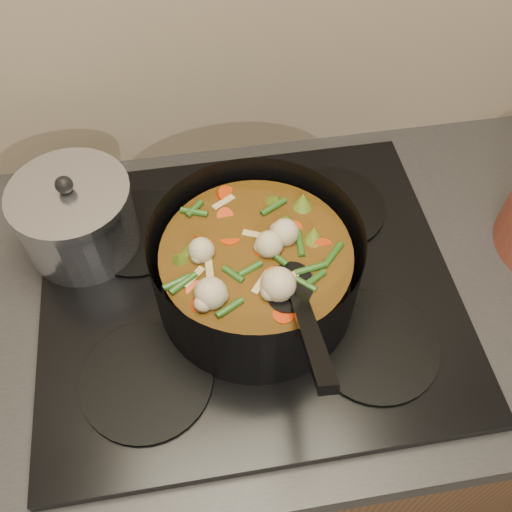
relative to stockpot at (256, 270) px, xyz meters
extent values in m
cube|color=brown|center=(-0.01, 0.02, -0.57)|extent=(2.60, 0.60, 0.86)
cube|color=black|center=(-0.01, 0.02, -0.11)|extent=(2.64, 0.64, 0.05)
cube|color=black|center=(-0.01, 0.02, -0.08)|extent=(0.62, 0.54, 0.02)
cylinder|color=black|center=(-0.17, -0.11, -0.06)|extent=(0.18, 0.18, 0.01)
cylinder|color=black|center=(0.15, -0.11, -0.06)|extent=(0.18, 0.18, 0.01)
cylinder|color=black|center=(-0.17, 0.15, -0.06)|extent=(0.18, 0.18, 0.01)
cylinder|color=black|center=(0.15, 0.15, -0.06)|extent=(0.18, 0.18, 0.01)
cylinder|color=black|center=(0.00, 0.00, 0.00)|extent=(0.35, 0.35, 0.14)
cylinder|color=black|center=(0.00, 0.00, -0.06)|extent=(0.28, 0.28, 0.01)
cylinder|color=#5C3E0F|center=(0.00, 0.00, -0.01)|extent=(0.26, 0.26, 0.10)
cylinder|color=#EA3E0B|center=(0.04, 0.00, 0.04)|extent=(0.03, 0.03, 0.03)
cylinder|color=#EA3E0B|center=(0.04, 0.05, 0.04)|extent=(0.04, 0.04, 0.03)
cylinder|color=#EA3E0B|center=(-0.02, 0.10, 0.04)|extent=(0.04, 0.04, 0.03)
cylinder|color=#EA3E0B|center=(-0.05, 0.02, 0.04)|extent=(0.03, 0.03, 0.03)
cylinder|color=#EA3E0B|center=(-0.08, -0.03, 0.04)|extent=(0.04, 0.04, 0.03)
cylinder|color=#EA3E0B|center=(-0.01, -0.04, 0.04)|extent=(0.04, 0.04, 0.03)
cylinder|color=#EA3E0B|center=(0.04, -0.05, 0.04)|extent=(0.04, 0.04, 0.03)
cylinder|color=#EA3E0B|center=(0.10, 0.00, 0.04)|extent=(0.03, 0.03, 0.03)
cylinder|color=#EA3E0B|center=(0.03, 0.04, 0.04)|extent=(0.04, 0.04, 0.03)
cylinder|color=#EA3E0B|center=(-0.02, 0.08, 0.04)|extent=(0.04, 0.04, 0.03)
cylinder|color=#EA3E0B|center=(-0.03, 0.02, 0.04)|extent=(0.03, 0.03, 0.03)
cylinder|color=#EA3E0B|center=(-0.06, -0.03, 0.04)|extent=(0.04, 0.04, 0.03)
sphere|color=#C4B58A|center=(0.06, 0.00, 0.05)|extent=(0.04, 0.04, 0.04)
sphere|color=#C4B58A|center=(0.00, 0.06, 0.05)|extent=(0.04, 0.04, 0.04)
sphere|color=#C4B58A|center=(-0.06, -0.01, 0.05)|extent=(0.04, 0.04, 0.04)
sphere|color=#C4B58A|center=(0.01, -0.06, 0.05)|extent=(0.04, 0.04, 0.04)
sphere|color=#C4B58A|center=(0.06, 0.01, 0.05)|extent=(0.04, 0.04, 0.04)
cone|color=#5B6D1B|center=(-0.04, -0.07, 0.05)|extent=(0.04, 0.04, 0.03)
cone|color=#5B6D1B|center=(0.07, -0.05, 0.05)|extent=(0.04, 0.04, 0.03)
cone|color=#5B6D1B|center=(0.06, 0.06, 0.05)|extent=(0.04, 0.04, 0.03)
cone|color=#5B6D1B|center=(-0.05, 0.07, 0.05)|extent=(0.04, 0.04, 0.03)
cone|color=#5B6D1B|center=(-0.07, -0.04, 0.05)|extent=(0.04, 0.04, 0.03)
cone|color=#5B6D1B|center=(0.03, -0.08, 0.05)|extent=(0.04, 0.04, 0.03)
cylinder|color=#275519|center=(0.03, 0.03, 0.05)|extent=(0.01, 0.04, 0.01)
cylinder|color=#275519|center=(-0.01, 0.10, 0.05)|extent=(0.04, 0.03, 0.01)
cylinder|color=#275519|center=(-0.06, 0.05, 0.05)|extent=(0.04, 0.02, 0.01)
cylinder|color=#275519|center=(-0.06, -0.01, 0.05)|extent=(0.03, 0.04, 0.01)
cylinder|color=#275519|center=(-0.03, -0.04, 0.05)|extent=(0.03, 0.04, 0.01)
cylinder|color=#275519|center=(0.02, -0.10, 0.05)|extent=(0.04, 0.02, 0.01)
cylinder|color=#275519|center=(0.07, -0.04, 0.05)|extent=(0.04, 0.03, 0.01)
cylinder|color=#275519|center=(0.06, 0.02, 0.05)|extent=(0.01, 0.04, 0.01)
cylinder|color=#275519|center=(0.02, 0.04, 0.05)|extent=(0.04, 0.03, 0.01)
cylinder|color=#275519|center=(-0.03, 0.09, 0.05)|extent=(0.04, 0.02, 0.01)
cylinder|color=#275519|center=(-0.07, 0.03, 0.05)|extent=(0.02, 0.04, 0.01)
cylinder|color=#275519|center=(-0.06, -0.02, 0.05)|extent=(0.03, 0.04, 0.01)
cylinder|color=#275519|center=(-0.02, -0.04, 0.05)|extent=(0.04, 0.02, 0.01)
cylinder|color=#275519|center=(0.04, -0.09, 0.05)|extent=(0.04, 0.03, 0.01)
cube|color=tan|center=(-0.07, 0.02, 0.04)|extent=(0.04, 0.01, 0.00)
cube|color=tan|center=(-0.03, -0.06, 0.04)|extent=(0.02, 0.04, 0.00)
cube|color=tan|center=(0.06, -0.04, 0.04)|extent=(0.04, 0.03, 0.00)
cube|color=tan|center=(0.05, 0.05, 0.04)|extent=(0.04, 0.04, 0.00)
cube|color=tan|center=(-0.04, 0.06, 0.04)|extent=(0.03, 0.04, 0.00)
cube|color=tan|center=(-0.06, -0.03, 0.04)|extent=(0.04, 0.02, 0.00)
ellipsoid|color=black|center=(0.03, -0.06, 0.04)|extent=(0.09, 0.10, 0.01)
cube|color=black|center=(0.04, -0.16, 0.09)|extent=(0.03, 0.17, 0.11)
cylinder|color=silver|center=(-0.25, 0.14, -0.01)|extent=(0.17, 0.17, 0.11)
cylinder|color=silver|center=(-0.25, 0.14, 0.05)|extent=(0.18, 0.18, 0.01)
sphere|color=black|center=(-0.25, 0.14, 0.07)|extent=(0.03, 0.03, 0.03)
camera|label=1|loc=(-0.07, -0.45, 0.66)|focal=40.00mm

